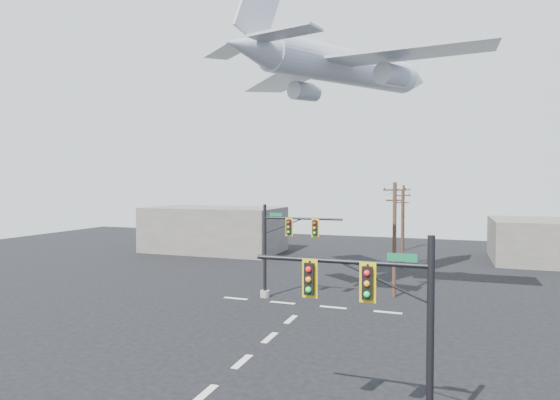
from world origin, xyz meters
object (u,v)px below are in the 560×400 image
at_px(signal_mast_near, 389,333).
at_px(utility_pole_a, 394,237).
at_px(utility_pole_b, 402,228).
at_px(airliner, 347,68).
at_px(utility_pole_c, 403,216).
at_px(signal_mast_far, 280,249).

xyz_separation_m(signal_mast_near, utility_pole_a, (-2.13, 22.04, 0.90)).
distance_m(utility_pole_b, airliner, 20.46).
relative_size(signal_mast_near, utility_pole_a, 0.80).
xyz_separation_m(utility_pole_c, airliner, (-2.07, -28.57, 13.83)).
bearing_deg(airliner, utility_pole_c, 20.88).
xyz_separation_m(utility_pole_b, airliner, (-3.16, -14.49, 14.10)).
height_order(signal_mast_near, airliner, airliner).
bearing_deg(signal_mast_near, utility_pole_c, 94.36).
bearing_deg(utility_pole_a, utility_pole_c, 74.78).
xyz_separation_m(utility_pole_a, utility_pole_b, (-0.55, 13.45, -0.43)).
bearing_deg(signal_mast_near, signal_mast_far, 120.00).
relative_size(signal_mast_far, airliner, 0.31).
distance_m(signal_mast_far, airliner, 15.51).
bearing_deg(utility_pole_b, signal_mast_near, -108.75).
distance_m(signal_mast_far, utility_pole_a, 9.29).
relative_size(signal_mast_near, utility_pole_c, 0.83).
bearing_deg(utility_pole_c, signal_mast_far, -122.20).
height_order(signal_mast_far, utility_pole_c, utility_pole_c).
xyz_separation_m(utility_pole_b, utility_pole_c, (-1.10, 14.08, 0.27)).
bearing_deg(utility_pole_a, utility_pole_b, 73.70).
distance_m(signal_mast_near, signal_mast_far, 21.31).
xyz_separation_m(signal_mast_near, airliner, (-5.84, 21.00, 14.57)).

